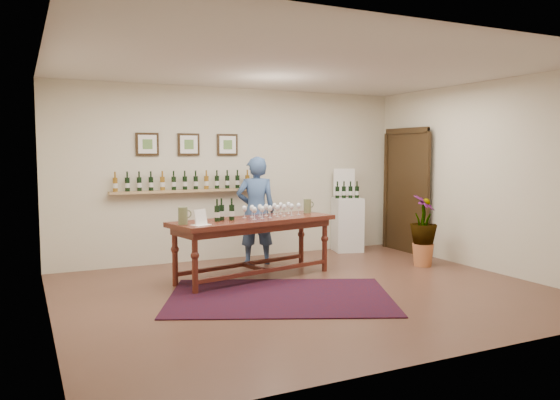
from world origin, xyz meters
name	(u,v)px	position (x,y,z in m)	size (l,w,h in m)	color
ground	(307,291)	(0.00, 0.00, 0.00)	(6.00, 6.00, 0.00)	brown
room_shell	(364,189)	(2.11, 1.86, 1.12)	(6.00, 6.00, 6.00)	beige
rug	(280,297)	(-0.43, -0.10, 0.01)	(2.67, 1.78, 0.01)	#430B10
tasting_table	(254,227)	(-0.32, 0.97, 0.72)	(2.48, 1.23, 0.84)	#421B10
table_glasses	(272,210)	(0.02, 1.10, 0.93)	(1.30, 0.30, 0.18)	silver
table_bottles	(223,210)	(-0.79, 0.93, 0.98)	(0.27, 0.15, 0.28)	black
pitcher_left	(183,216)	(-1.38, 0.77, 0.95)	(0.14, 0.14, 0.22)	#5D653F
pitcher_right	(307,206)	(0.68, 1.26, 0.95)	(0.13, 0.13, 0.21)	#5D653F
menu_card	(200,217)	(-1.19, 0.63, 0.94)	(0.22, 0.16, 0.20)	white
display_pedestal	(347,225)	(2.00, 2.20, 0.48)	(0.48, 0.48, 0.95)	silver
pedestal_bottles	(347,189)	(1.96, 2.16, 1.11)	(0.32, 0.09, 0.32)	black
info_sign	(344,182)	(2.02, 2.35, 1.22)	(0.39, 0.02, 0.54)	white
potted_plant	(423,231)	(2.36, 0.60, 0.55)	(0.71, 0.71, 0.95)	#C06E40
person	(256,211)	(0.09, 1.87, 0.85)	(0.62, 0.40, 1.69)	#35507E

